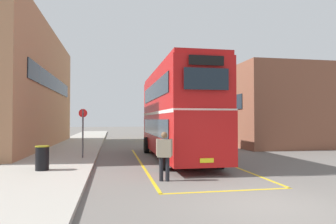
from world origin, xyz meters
The scene contains 10 objects.
ground_plane centered at (0.00, 14.40, 0.00)m, with size 135.60×135.60×0.00m, color #66605B.
sidewalk_left centered at (-6.50, 16.80, 0.07)m, with size 4.00×57.60×0.14m, color #A39E93.
brick_building_left centered at (-11.20, 16.90, 4.42)m, with size 6.27×18.69×8.84m.
depot_building_right centered at (9.85, 18.81, 3.12)m, with size 8.77×14.87×6.24m.
double_decker_bus centered at (-0.30, 8.73, 2.51)m, with size 2.80×10.52×4.75m.
single_deck_bus centered at (3.58, 25.39, 1.64)m, with size 2.77×9.96×3.02m.
pedestrian_boarding centered at (-1.92, 3.23, 0.98)m, with size 0.55×0.34×1.69m.
litter_bin centered at (-6.37, 5.46, 0.62)m, with size 0.54×0.54×0.95m.
bus_stop_sign centered at (-5.19, 9.19, 1.67)m, with size 0.44×0.08×2.53m.
bay_marking_yellow centered at (-0.30, 6.80, 0.00)m, with size 4.17×12.50×0.01m.
Camera 1 is at (-3.70, -6.95, 2.11)m, focal length 32.06 mm.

